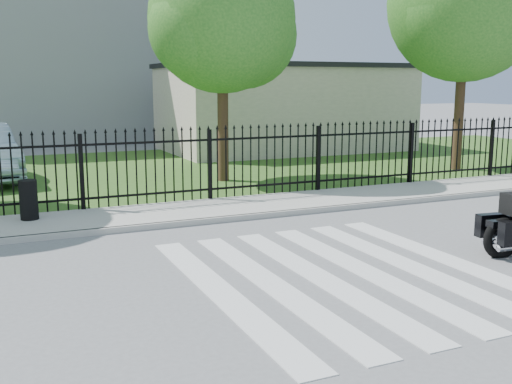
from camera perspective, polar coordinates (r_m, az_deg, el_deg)
name	(u,v)px	position (r m, az deg, el deg)	size (l,w,h in m)	color
ground	(343,274)	(9.37, 8.25, -7.74)	(120.00, 120.00, 0.00)	slate
crosswalk	(343,274)	(9.37, 8.25, -7.70)	(5.00, 5.50, 0.01)	silver
sidewalk	(225,209)	(13.69, -2.97, -1.60)	(40.00, 2.00, 0.12)	#ADAAA3
curb	(242,218)	(12.78, -1.35, -2.45)	(40.00, 0.12, 0.12)	#ADAAA3
grass_strip	(149,170)	(20.29, -10.12, 2.03)	(40.00, 12.00, 0.02)	#30551D
iron_fence	(210,167)	(14.47, -4.43, 2.42)	(26.00, 0.04, 1.80)	black
tree_mid	(222,20)	(17.75, -3.26, 16.07)	(4.20, 4.20, 6.78)	#382316
tree_right	(466,4)	(21.24, 19.33, 16.55)	(5.00, 5.00, 7.90)	#382316
building_low	(283,109)	(26.33, 2.63, 7.86)	(10.00, 6.00, 3.50)	beige
building_low_roof	(284,66)	(26.31, 2.66, 11.89)	(10.20, 6.20, 0.20)	black
building_tall	(19,20)	(33.69, -21.66, 14.95)	(15.00, 10.00, 12.00)	gray
litter_bin	(29,200)	(13.13, -20.84, -0.70)	(0.36, 0.36, 0.82)	black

